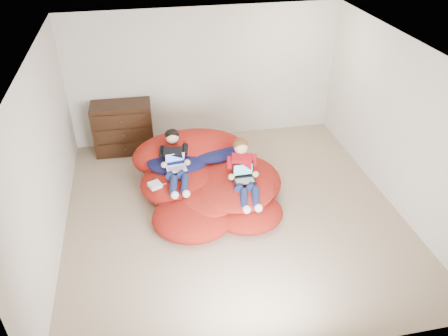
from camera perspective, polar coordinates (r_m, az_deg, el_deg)
room_shell at (r=6.62m, az=1.21°, el=-4.35°), size 5.10×5.10×2.77m
dresser at (r=8.25m, az=-13.03°, el=5.12°), size 1.08×0.61×0.95m
beanbag_pile at (r=6.98m, az=-2.20°, el=-1.63°), size 2.36×2.33×0.91m
cream_pillow at (r=7.39m, az=-6.45°, el=3.58°), size 0.45×0.29×0.29m
older_boy at (r=6.83m, az=-6.42°, el=1.27°), size 0.37×1.11×0.65m
younger_boy at (r=6.54m, az=2.57°, el=-0.24°), size 0.39×0.98×0.76m
laptop_white at (r=6.78m, az=-6.32°, el=0.56°), size 0.32×0.32×0.21m
laptop_black at (r=6.56m, az=2.62°, el=-1.00°), size 0.33×0.25×0.24m
power_adapter at (r=6.69m, az=-9.01°, el=-2.22°), size 0.23×0.23×0.07m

